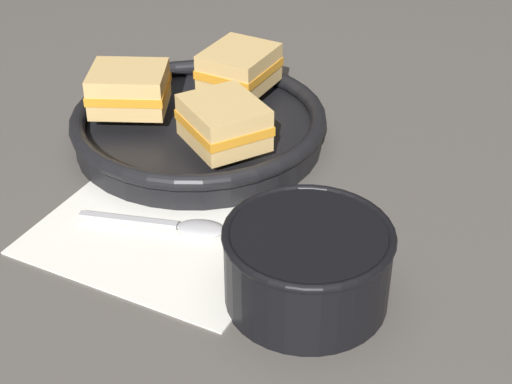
% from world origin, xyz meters
% --- Properties ---
extents(ground_plane, '(4.00, 4.00, 0.00)m').
position_xyz_m(ground_plane, '(0.00, 0.00, 0.00)').
color(ground_plane, '#56514C').
extents(napkin, '(0.27, 0.24, 0.00)m').
position_xyz_m(napkin, '(-0.07, 0.02, 0.00)').
color(napkin, white).
rests_on(napkin, ground_plane).
extents(soup_bowl, '(0.14, 0.14, 0.07)m').
position_xyz_m(soup_bowl, '(0.08, -0.04, 0.04)').
color(soup_bowl, black).
rests_on(soup_bowl, ground_plane).
extents(spoon, '(0.15, 0.03, 0.01)m').
position_xyz_m(spoon, '(-0.06, 0.02, 0.01)').
color(spoon, '#B7B7BC').
rests_on(spoon, napkin).
extents(skillet, '(0.29, 0.29, 0.04)m').
position_xyz_m(skillet, '(-0.10, 0.19, 0.02)').
color(skillet, black).
rests_on(skillet, ground_plane).
extents(sandwich_near_left, '(0.11, 0.11, 0.05)m').
position_xyz_m(sandwich_near_left, '(-0.05, 0.13, 0.06)').
color(sandwich_near_left, '#DBB26B').
rests_on(sandwich_near_left, skillet).
extents(sandwich_near_right, '(0.09, 0.10, 0.05)m').
position_xyz_m(sandwich_near_right, '(-0.08, 0.26, 0.06)').
color(sandwich_near_right, '#DBB26B').
rests_on(sandwich_near_right, skillet).
extents(sandwich_far_left, '(0.10, 0.09, 0.05)m').
position_xyz_m(sandwich_far_left, '(-0.18, 0.17, 0.06)').
color(sandwich_far_left, '#DBB26B').
rests_on(sandwich_far_left, skillet).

